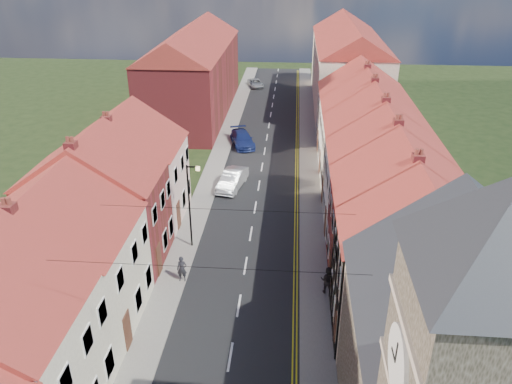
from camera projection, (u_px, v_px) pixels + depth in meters
The scene contains 20 objects.
road at pixel (259, 186), 43.08m from camera, with size 7.00×90.00×0.02m, color black.
pavement_left at pixel (209, 183), 43.36m from camera, with size 1.80×90.00×0.12m, color #A49E95.
pavement_right at pixel (310, 187), 42.75m from camera, with size 1.80×90.00×0.12m, color #A49E95.
cottage_r_tudor at pixel (418, 261), 25.01m from camera, with size 8.30×5.20×9.00m.
cottage_r_white_near at pixel (400, 210), 29.82m from camera, with size 8.30×6.00×9.00m.
cottage_r_cream_mid at pixel (386, 173), 34.63m from camera, with size 8.30×5.20×9.00m.
cottage_r_pink at pixel (375, 145), 39.45m from camera, with size 8.30×6.00×9.00m.
cottage_r_white_far at pixel (367, 123), 44.26m from camera, with size 8.30×5.20×9.00m.
cottage_r_cream_far at pixel (360, 105), 49.08m from camera, with size 8.30×6.00×9.00m.
cottage_l_white at pixel (54, 255), 25.67m from camera, with size 8.30×6.90×8.80m.
cottage_l_brick_mid at pixel (96, 199), 31.04m from camera, with size 8.30×5.70×9.10m.
cottage_l_pink at pixel (126, 164), 36.29m from camera, with size 8.30×6.30×8.80m.
block_right_far at pixel (348, 64), 62.36m from camera, with size 8.30×24.20×10.50m.
block_left_far at pixel (193, 70), 59.20m from camera, with size 8.30×24.20×10.50m.
lamppost at pixel (190, 201), 32.85m from camera, with size 0.88×0.15×6.00m.
car_mid at pixel (232, 179), 42.45m from camera, with size 1.59×4.55×1.50m, color silver.
car_far at pixel (242, 139), 51.39m from camera, with size 1.97×4.85×1.41m, color navy.
car_distant at pixel (256, 83), 72.44m from camera, with size 1.84×3.99×1.11m, color #9DA0A4.
pedestrian_right at pixel (327, 280), 29.37m from camera, with size 0.86×0.67×1.76m, color black.
pedestrian_left_b at pixel (182, 269), 30.42m from camera, with size 0.61×0.40×1.68m, color #232328.
Camera 1 is at (2.76, -8.69, 18.76)m, focal length 35.00 mm.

